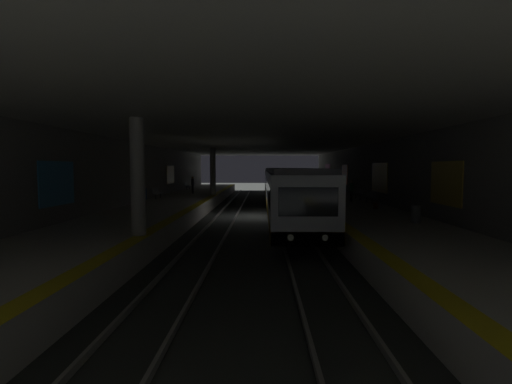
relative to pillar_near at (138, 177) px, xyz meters
name	(u,v)px	position (x,y,z in m)	size (l,w,h in m)	color
ground_plane	(256,216)	(13.38, -4.35, -3.33)	(120.00, 120.00, 0.00)	#2D302D
track_left	(285,215)	(13.38, -6.55, -3.25)	(60.00, 1.53, 0.16)	gray
track_right	(227,215)	(13.38, -2.15, -3.25)	(60.00, 1.53, 0.16)	gray
platform_left	(343,210)	(13.38, -10.90, -2.80)	(60.00, 5.30, 1.06)	beige
platform_right	(170,209)	(13.38, 2.20, -2.80)	(60.00, 5.30, 1.06)	beige
wall_left	(382,179)	(13.44, -13.80, -0.52)	(60.00, 0.56, 5.60)	slate
wall_right	(131,179)	(13.38, 5.10, -0.52)	(60.00, 0.56, 5.60)	slate
ceiling_slab	(256,139)	(13.38, -4.35, 2.47)	(60.00, 19.40, 0.40)	#ADAAA3
pillar_near	(138,177)	(0.00, 0.00, 0.00)	(0.56, 0.56, 4.55)	gray
pillar_far	(213,171)	(21.39, 0.00, 0.00)	(0.56, 0.56, 4.55)	gray
metro_train	(282,187)	(17.91, -6.55, -1.30)	(36.68, 2.83, 3.49)	#B7BCC6
bench_left_near	(371,196)	(13.17, -12.88, -1.75)	(1.70, 0.47, 0.86)	#262628
bench_left_mid	(359,193)	(16.57, -12.88, -1.75)	(1.70, 0.47, 0.86)	#262628
bench_right_mid	(157,192)	(16.93, 4.18, -1.75)	(1.70, 0.47, 0.86)	#262628
bench_right_far	(187,185)	(29.53, 4.18, -1.75)	(1.70, 0.47, 0.86)	#262628
person_waiting_near	(193,184)	(23.28, 2.34, -1.33)	(0.60, 0.24, 1.73)	black
person_walking_mid	(144,198)	(6.27, 1.83, -1.35)	(0.60, 0.23, 1.70)	#424242
person_standing_far	(351,190)	(14.31, -11.71, -1.37)	(0.60, 0.23, 1.67)	black
backpack_on_floor	(376,206)	(9.35, -12.07, -2.08)	(0.30, 0.20, 0.40)	maroon
trash_bin	(416,214)	(3.38, -12.15, -1.85)	(0.44, 0.44, 0.85)	#595B5E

